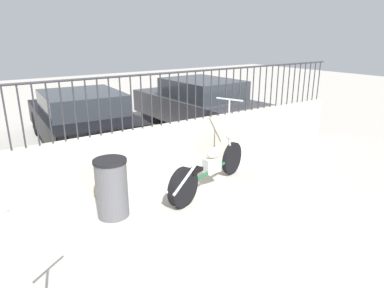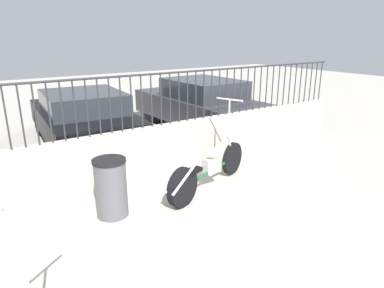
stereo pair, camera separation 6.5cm
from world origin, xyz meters
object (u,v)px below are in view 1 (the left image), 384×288
at_px(trash_bin, 112,188).
at_px(car_dark_grey, 198,104).
at_px(car_black, 82,117).
at_px(motorcycle_green, 207,169).

bearing_deg(trash_bin, car_dark_grey, 39.86).
bearing_deg(car_black, car_dark_grey, -94.55).
height_order(car_black, car_dark_grey, car_dark_grey).
bearing_deg(trash_bin, motorcycle_green, -3.69).
xyz_separation_m(motorcycle_green, car_dark_grey, (2.27, 3.37, 0.31)).
bearing_deg(motorcycle_green, car_black, 82.15).
bearing_deg(car_dark_grey, motorcycle_green, 144.63).
relative_size(car_black, car_dark_grey, 0.99).
distance_m(car_black, car_dark_grey, 3.15).
distance_m(motorcycle_green, trash_bin, 1.64).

